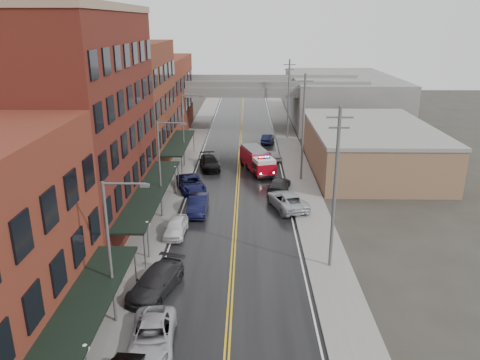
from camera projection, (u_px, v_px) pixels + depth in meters
name	position (u px, v px, depth m)	size (l,w,h in m)	color
road	(237.00, 195.00, 48.94)	(11.00, 160.00, 0.02)	black
sidewalk_left	(168.00, 194.00, 49.04)	(3.00, 160.00, 0.15)	slate
sidewalk_right	(307.00, 195.00, 48.80)	(3.00, 160.00, 0.15)	slate
curb_left	(183.00, 194.00, 49.01)	(0.30, 160.00, 0.15)	gray
curb_right	(291.00, 195.00, 48.83)	(0.30, 160.00, 0.15)	gray
brick_building_b	(78.00, 124.00, 39.64)	(9.00, 20.00, 18.00)	#581E17
brick_building_c	(129.00, 106.00, 56.69)	(9.00, 15.00, 15.00)	brown
brick_building_far	(157.00, 97.00, 73.74)	(9.00, 20.00, 12.00)	maroon
tan_building	(369.00, 148.00, 57.35)	(14.00, 22.00, 5.00)	#8E664C
right_far_block	(341.00, 98.00, 85.24)	(18.00, 30.00, 8.00)	slate
awning_0	(76.00, 320.00, 23.49)	(2.60, 16.00, 3.09)	black
awning_1	(151.00, 191.00, 41.48)	(2.60, 18.00, 3.09)	black
awning_2	(179.00, 142.00, 58.04)	(2.60, 13.00, 3.09)	black
globe_lamp_0	(86.00, 359.00, 21.79)	(0.44, 0.44, 3.12)	#59595B
globe_lamp_1	(148.00, 231.00, 35.05)	(0.44, 0.44, 3.12)	#59595B
globe_lamp_2	(175.00, 174.00, 48.30)	(0.44, 0.44, 3.12)	#59595B
street_lamp_0	(113.00, 245.00, 26.55)	(2.64, 0.22, 9.00)	#59595B
street_lamp_1	(162.00, 164.00, 41.70)	(2.64, 0.22, 9.00)	#59595B
street_lamp_2	(185.00, 126.00, 56.85)	(2.64, 0.22, 9.00)	#59595B
utility_pole_0	(335.00, 187.00, 32.60)	(1.80, 0.24, 12.00)	#59595B
utility_pole_1	(303.00, 126.00, 51.53)	(1.80, 0.24, 12.00)	#59595B
utility_pole_2	(288.00, 98.00, 70.47)	(1.80, 0.24, 12.00)	#59595B
overpass	(241.00, 93.00, 77.31)	(40.00, 10.00, 7.50)	slate
fire_truck	(257.00, 160.00, 56.24)	(4.54, 7.63, 2.66)	#B40819
parked_car_left_2	(152.00, 336.00, 25.86)	(2.42, 5.25, 1.46)	#B0B2B9
parked_car_left_3	(156.00, 282.00, 31.13)	(2.25, 5.53, 1.61)	#29292C
parked_car_left_4	(176.00, 227.00, 39.66)	(1.72, 4.27, 1.45)	white
parked_car_left_5	(198.00, 204.00, 44.22)	(1.73, 4.96, 1.64)	black
parked_car_left_6	(191.00, 183.00, 50.10)	(2.56, 5.56, 1.55)	#111542
parked_car_left_7	(210.00, 163.00, 57.46)	(2.19, 5.38, 1.56)	black
parked_car_right_0	(287.00, 200.00, 45.27)	(2.75, 5.96, 1.66)	#ADB2B6
parked_car_right_1	(279.00, 185.00, 49.91)	(1.98, 4.87, 1.41)	#262628
parked_car_right_2	(272.00, 155.00, 61.13)	(1.57, 3.90, 1.33)	#B6B6B6
parked_car_right_3	(268.00, 139.00, 69.67)	(1.46, 4.18, 1.38)	black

